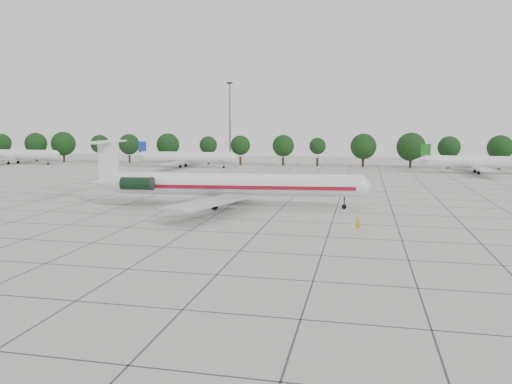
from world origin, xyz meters
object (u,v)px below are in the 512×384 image
at_px(main_airliner, 222,184).
at_px(floodlight_mast, 230,118).
at_px(ground_crew, 358,223).
at_px(bg_airliner_b, 185,157).
at_px(bg_airliner_a, 15,155).
at_px(bg_airliner_d, 481,162).

height_order(main_airliner, floodlight_mast, floodlight_mast).
distance_m(ground_crew, bg_airliner_b, 91.48).
distance_m(ground_crew, bg_airliner_a, 131.15).
bearing_deg(bg_airliner_d, bg_airliner_b, 178.52).
bearing_deg(main_airliner, floodlight_mast, 97.94).
height_order(main_airliner, bg_airliner_b, main_airliner).
relative_size(bg_airliner_b, bg_airliner_d, 1.00).
distance_m(bg_airliner_d, floodlight_mast, 74.41).
bearing_deg(ground_crew, bg_airliner_d, -123.35).
bearing_deg(bg_airliner_b, main_airliner, -65.52).
bearing_deg(bg_airliner_d, main_airliner, -128.53).
relative_size(bg_airliner_a, bg_airliner_b, 1.00).
relative_size(bg_airliner_d, floodlight_mast, 1.11).
xyz_separation_m(ground_crew, floodlight_mast, (-41.24, 95.55, 13.44)).
relative_size(bg_airliner_a, bg_airliner_d, 1.00).
height_order(bg_airliner_a, floodlight_mast, floodlight_mast).
xyz_separation_m(bg_airliner_a, bg_airliner_d, (135.14, -2.60, 0.00)).
height_order(ground_crew, bg_airliner_b, bg_airliner_b).
xyz_separation_m(main_airliner, ground_crew, (20.24, -12.61, -2.66)).
bearing_deg(main_airliner, bg_airliner_b, 108.21).
bearing_deg(bg_airliner_a, floodlight_mast, 15.65).
distance_m(main_airliner, ground_crew, 23.99).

